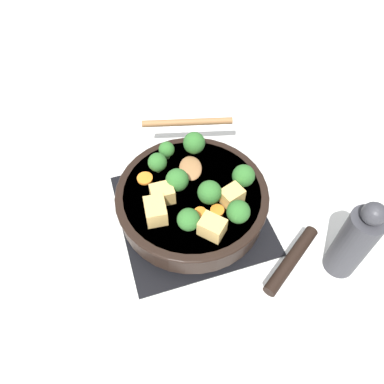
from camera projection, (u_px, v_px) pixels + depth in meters
The scene contains 20 objects.
ground_plane at pixel (192, 215), 0.83m from camera, with size 2.40×2.40×0.00m, color silver.
front_burner_grate at pixel (192, 212), 0.82m from camera, with size 0.31×0.31×0.03m.
skillet_pan at pixel (193, 200), 0.78m from camera, with size 0.41×0.36×0.06m.
wooden_spoon at pixel (189, 142), 0.84m from camera, with size 0.21×0.21×0.02m.
tofu_cube_center_large at pixel (162, 193), 0.74m from camera, with size 0.05×0.04×0.04m, color tan.
tofu_cube_near_handle at pixel (212, 227), 0.69m from camera, with size 0.05×0.04×0.04m, color tan.
tofu_cube_east_chunk at pixel (232, 196), 0.74m from camera, with size 0.04×0.03×0.03m, color tan.
tofu_cube_west_chunk at pixel (156, 211), 0.71m from camera, with size 0.05×0.04×0.04m, color tan.
broccoli_floret_near_spoon at pixel (194, 143), 0.80m from camera, with size 0.05×0.05×0.05m.
broccoli_floret_center_top at pixel (210, 192), 0.73m from camera, with size 0.05×0.05×0.05m.
broccoli_floret_east_rim at pixel (244, 176), 0.75m from camera, with size 0.05×0.05×0.05m.
broccoli_floret_west_rim at pixel (189, 220), 0.69m from camera, with size 0.04×0.04×0.05m.
broccoli_floret_north_edge at pixel (167, 150), 0.80m from camera, with size 0.03×0.03×0.04m.
broccoli_floret_south_cluster at pixel (177, 180), 0.74m from camera, with size 0.05×0.05×0.05m.
broccoli_floret_mid_floret at pixel (238, 212), 0.70m from camera, with size 0.05×0.05×0.05m.
broccoli_floret_small_inner at pixel (157, 162), 0.78m from camera, with size 0.04×0.04×0.05m.
carrot_slice_orange_thin at pixel (217, 210), 0.73m from camera, with size 0.03×0.03×0.01m, color orange.
carrot_slice_near_center at pixel (145, 178), 0.78m from camera, with size 0.03×0.03×0.01m, color orange.
carrot_slice_edge_slice at pixel (199, 213), 0.73m from camera, with size 0.02×0.02×0.01m, color orange.
pepper_mill at pixel (354, 242), 0.68m from camera, with size 0.06×0.06×0.21m.
Camera 1 is at (-0.43, 0.14, 0.70)m, focal length 35.00 mm.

